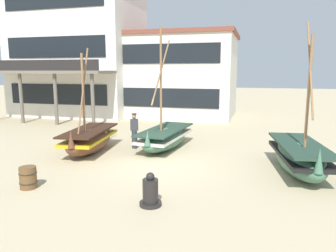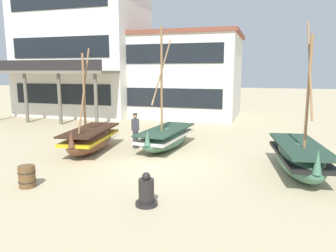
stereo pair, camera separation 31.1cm
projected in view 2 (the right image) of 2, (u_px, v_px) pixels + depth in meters
ground_plane at (161, 165)px, 12.68m from camera, size 120.00×120.00×0.00m
fishing_boat_near_left at (90, 139)px, 14.66m from camera, size 1.98×4.07×4.66m
fishing_boat_centre_large at (166, 137)px, 15.27m from camera, size 1.87×4.36×5.62m
fishing_boat_far_right at (299, 158)px, 11.44m from camera, size 2.06×4.39×5.32m
fisherman_by_hull at (135, 131)px, 15.32m from camera, size 0.42×0.36×1.68m
capstan_winch at (146, 192)px, 8.83m from camera, size 0.62×0.62×0.95m
wooden_barrel at (27, 176)px, 10.23m from camera, size 0.56×0.56×0.70m
harbor_building_main at (184, 75)px, 26.18m from camera, size 8.92×7.09×6.59m
harbor_building_annex at (84, 50)px, 27.06m from camera, size 10.18×9.57×10.74m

